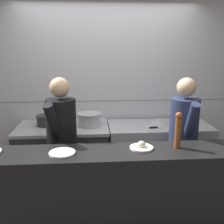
{
  "coord_description": "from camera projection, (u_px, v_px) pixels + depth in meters",
  "views": [
    {
      "loc": [
        -0.2,
        -2.43,
        1.91
      ],
      "look_at": [
        0.03,
        0.62,
        1.15
      ],
      "focal_mm": 42.0,
      "sensor_mm": 36.0,
      "label": 1
    }
  ],
  "objects": [
    {
      "name": "wall_back_tiled",
      "position": [
        106.0,
        90.0,
        3.8
      ],
      "size": [
        8.0,
        0.06,
        2.6
      ],
      "color": "silver",
      "rests_on": "ground_plane"
    },
    {
      "name": "oven_range",
      "position": [
        64.0,
        157.0,
        3.57
      ],
      "size": [
        1.21,
        0.71,
        0.89
      ],
      "color": "#38383D",
      "rests_on": "ground_plane"
    },
    {
      "name": "prep_counter",
      "position": [
        158.0,
        155.0,
        3.67
      ],
      "size": [
        1.38,
        0.65,
        0.88
      ],
      "color": "#B7BABF",
      "rests_on": "ground_plane"
    },
    {
      "name": "pass_counter",
      "position": [
        125.0,
        199.0,
        2.52
      ],
      "size": [
        3.37,
        0.45,
        0.98
      ],
      "color": "black",
      "rests_on": "ground_plane"
    },
    {
      "name": "stock_pot",
      "position": [
        45.0,
        120.0,
        3.49
      ],
      "size": [
        0.23,
        0.23,
        0.14
      ],
      "color": "#2D2D33",
      "rests_on": "oven_range"
    },
    {
      "name": "sauce_pot",
      "position": [
        89.0,
        119.0,
        3.47
      ],
      "size": [
        0.32,
        0.32,
        0.18
      ],
      "color": "#B7BABF",
      "rests_on": "oven_range"
    },
    {
      "name": "mixing_bowl_steel",
      "position": [
        158.0,
        122.0,
        3.56
      ],
      "size": [
        0.28,
        0.28,
        0.09
      ],
      "color": "#B7BABF",
      "rests_on": "prep_counter"
    },
    {
      "name": "chefs_knife",
      "position": [
        160.0,
        127.0,
        3.43
      ],
      "size": [
        0.37,
        0.07,
        0.02
      ],
      "color": "#B7BABF",
      "rests_on": "prep_counter"
    },
    {
      "name": "plated_dish_appetiser",
      "position": [
        62.0,
        153.0,
        2.33
      ],
      "size": [
        0.24,
        0.24,
        0.02
      ],
      "color": "white",
      "rests_on": "pass_counter"
    },
    {
      "name": "plated_dish_dessert",
      "position": [
        141.0,
        147.0,
        2.45
      ],
      "size": [
        0.22,
        0.22,
        0.08
      ],
      "color": "white",
      "rests_on": "pass_counter"
    },
    {
      "name": "pepper_mill",
      "position": [
        178.0,
        129.0,
        2.44
      ],
      "size": [
        0.06,
        0.06,
        0.35
      ],
      "color": "brown",
      "rests_on": "pass_counter"
    },
    {
      "name": "chef_head_cook",
      "position": [
        62.0,
        142.0,
        2.9
      ],
      "size": [
        0.4,
        0.7,
        1.6
      ],
      "rotation": [
        0.0,
        0.0,
        -0.29
      ],
      "color": "black",
      "rests_on": "ground_plane"
    },
    {
      "name": "chef_sous",
      "position": [
        183.0,
        139.0,
        2.99
      ],
      "size": [
        0.33,
        0.69,
        1.59
      ],
      "rotation": [
        0.0,
        0.0,
        -0.01
      ],
      "color": "black",
      "rests_on": "ground_plane"
    }
  ]
}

